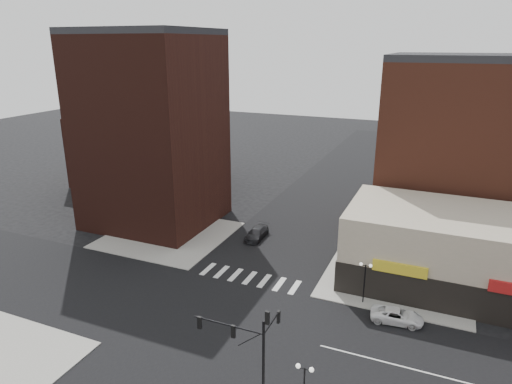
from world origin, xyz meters
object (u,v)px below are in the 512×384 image
at_px(traffic_signal, 252,341).
at_px(dark_sedan_north, 257,233).
at_px(street_lamp_se_a, 304,378).
at_px(street_lamp_ne, 365,273).
at_px(white_suv, 397,316).

relative_size(traffic_signal, dark_sedan_north, 1.59).
bearing_deg(street_lamp_se_a, street_lamp_ne, 86.42).
bearing_deg(traffic_signal, street_lamp_se_a, -2.57).
xyz_separation_m(street_lamp_se_a, dark_sedan_north, (-14.53, 26.15, -2.58)).
bearing_deg(dark_sedan_north, traffic_signal, -68.50).
bearing_deg(traffic_signal, white_suv, 59.51).
xyz_separation_m(traffic_signal, white_suv, (8.16, 13.86, -4.32)).
height_order(street_lamp_ne, white_suv, street_lamp_ne).
bearing_deg(white_suv, street_lamp_ne, 54.28).
distance_m(street_lamp_se_a, street_lamp_ne, 16.03).
bearing_deg(street_lamp_se_a, white_suv, 72.59).
bearing_deg(street_lamp_ne, traffic_signal, -106.75).
bearing_deg(traffic_signal, dark_sedan_north, 112.51).
bearing_deg(white_suv, street_lamp_se_a, 156.99).
xyz_separation_m(white_suv, dark_sedan_north, (-18.93, 12.12, 0.06)).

